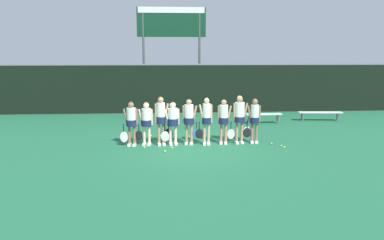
% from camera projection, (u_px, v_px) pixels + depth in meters
% --- Properties ---
extents(ground_plane, '(140.00, 140.00, 0.00)m').
position_uv_depth(ground_plane, '(191.00, 144.00, 13.86)').
color(ground_plane, '#216642').
extents(fence_windscreen, '(60.00, 0.08, 2.75)m').
position_uv_depth(fence_windscreen, '(182.00, 88.00, 20.97)').
color(fence_windscreen, black).
rests_on(fence_windscreen, ground_plane).
extents(scoreboard, '(4.05, 0.15, 5.97)m').
position_uv_depth(scoreboard, '(171.00, 30.00, 21.99)').
color(scoreboard, '#515156').
rests_on(scoreboard, ground_plane).
extents(bench_courtside, '(1.73, 0.42, 0.48)m').
position_uv_depth(bench_courtside, '(264.00, 115.00, 17.86)').
color(bench_courtside, silver).
rests_on(bench_courtside, ground_plane).
extents(bench_far, '(2.17, 0.56, 0.45)m').
position_uv_depth(bench_far, '(320.00, 113.00, 18.57)').
color(bench_far, silver).
rests_on(bench_far, ground_plane).
extents(player_0, '(0.66, 0.38, 1.63)m').
position_uv_depth(player_0, '(131.00, 120.00, 13.49)').
color(player_0, '#8C664C').
rests_on(player_0, ground_plane).
extents(player_1, '(0.65, 0.39, 1.60)m').
position_uv_depth(player_1, '(146.00, 120.00, 13.58)').
color(player_1, beige).
rests_on(player_1, ground_plane).
extents(player_2, '(0.65, 0.36, 1.80)m').
position_uv_depth(player_2, '(161.00, 117.00, 13.57)').
color(player_2, tan).
rests_on(player_2, ground_plane).
extents(player_3, '(0.68, 0.40, 1.62)m').
position_uv_depth(player_3, '(173.00, 119.00, 13.62)').
color(player_3, beige).
rests_on(player_3, ground_plane).
extents(player_4, '(0.66, 0.38, 1.70)m').
position_uv_depth(player_4, '(189.00, 118.00, 13.69)').
color(player_4, tan).
rests_on(player_4, ground_plane).
extents(player_5, '(0.62, 0.33, 1.74)m').
position_uv_depth(player_5, '(206.00, 118.00, 13.65)').
color(player_5, tan).
rests_on(player_5, ground_plane).
extents(player_6, '(0.63, 0.36, 1.68)m').
position_uv_depth(player_6, '(224.00, 118.00, 13.78)').
color(player_6, tan).
rests_on(player_6, ground_plane).
extents(player_7, '(0.69, 0.41, 1.80)m').
position_uv_depth(player_7, '(240.00, 115.00, 13.84)').
color(player_7, tan).
rests_on(player_7, ground_plane).
extents(player_8, '(0.65, 0.34, 1.68)m').
position_uv_depth(player_8, '(254.00, 117.00, 13.91)').
color(player_8, '#8C664C').
rests_on(player_8, ground_plane).
extents(tennis_ball_0, '(0.07, 0.07, 0.07)m').
position_uv_depth(tennis_ball_0, '(160.00, 135.00, 15.23)').
color(tennis_ball_0, '#CCE033').
rests_on(tennis_ball_0, ground_plane).
extents(tennis_ball_1, '(0.07, 0.07, 0.07)m').
position_uv_depth(tennis_ball_1, '(168.00, 139.00, 14.50)').
color(tennis_ball_1, '#CCE033').
rests_on(tennis_ball_1, ground_plane).
extents(tennis_ball_2, '(0.07, 0.07, 0.07)m').
position_uv_depth(tennis_ball_2, '(281.00, 146.00, 13.52)').
color(tennis_ball_2, '#CCE033').
rests_on(tennis_ball_2, ground_plane).
extents(tennis_ball_3, '(0.07, 0.07, 0.07)m').
position_uv_depth(tennis_ball_3, '(172.00, 148.00, 13.23)').
color(tennis_ball_3, '#CCE033').
rests_on(tennis_ball_3, ground_plane).
extents(tennis_ball_4, '(0.07, 0.07, 0.07)m').
position_uv_depth(tennis_ball_4, '(284.00, 147.00, 13.33)').
color(tennis_ball_4, '#CCE033').
rests_on(tennis_ball_4, ground_plane).
extents(tennis_ball_5, '(0.07, 0.07, 0.07)m').
position_uv_depth(tennis_ball_5, '(165.00, 151.00, 12.76)').
color(tennis_ball_5, '#CCE033').
rests_on(tennis_ball_5, ground_plane).
extents(tennis_ball_6, '(0.07, 0.07, 0.07)m').
position_uv_depth(tennis_ball_6, '(189.00, 136.00, 15.07)').
color(tennis_ball_6, '#CCE033').
rests_on(tennis_ball_6, ground_plane).
extents(tennis_ball_7, '(0.07, 0.07, 0.07)m').
position_uv_depth(tennis_ball_7, '(271.00, 144.00, 13.85)').
color(tennis_ball_7, '#CCE033').
rests_on(tennis_ball_7, ground_plane).
extents(tennis_ball_8, '(0.07, 0.07, 0.07)m').
position_uv_depth(tennis_ball_8, '(170.00, 136.00, 15.05)').
color(tennis_ball_8, '#CCE033').
rests_on(tennis_ball_8, ground_plane).
extents(tennis_ball_9, '(0.07, 0.07, 0.07)m').
position_uv_depth(tennis_ball_9, '(248.00, 133.00, 15.58)').
color(tennis_ball_9, '#CCE033').
rests_on(tennis_ball_9, ground_plane).
extents(tennis_ball_10, '(0.07, 0.07, 0.07)m').
position_uv_depth(tennis_ball_10, '(144.00, 147.00, 13.29)').
color(tennis_ball_10, '#CCE033').
rests_on(tennis_ball_10, ground_plane).
extents(tennis_ball_11, '(0.07, 0.07, 0.07)m').
position_uv_depth(tennis_ball_11, '(151.00, 135.00, 15.21)').
color(tennis_ball_11, '#CCE033').
rests_on(tennis_ball_11, ground_plane).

